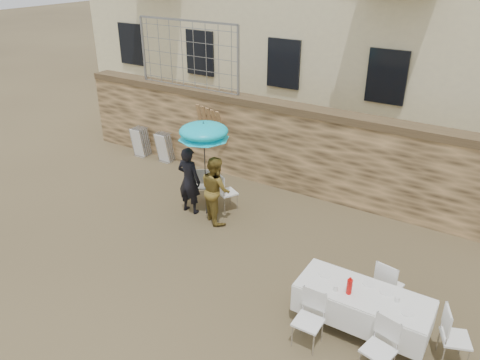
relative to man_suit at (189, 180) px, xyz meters
The scene contains 17 objects.
ground 2.95m from the man_suit, 64.45° to the right, with size 80.00×80.00×0.00m, color brown.
stone_wall 2.74m from the man_suit, 63.39° to the left, with size 13.00×0.50×2.20m, color olive.
chain_link_fence 3.78m from the man_suit, 126.05° to the left, with size 3.20×0.06×1.80m, color gray, non-canonical shape.
man_suit is the anchor object (origin of this frame).
woman_dress 0.75m from the man_suit, ahead, with size 0.77×0.60×1.57m, color olive.
umbrella 1.27m from the man_suit, 14.04° to the left, with size 1.14×1.14×2.13m.
couple_chair_left 0.65m from the man_suit, 90.00° to the left, with size 0.48×0.48×0.96m, color white, non-canonical shape.
couple_chair_right 0.95m from the man_suit, 38.16° to the left, with size 0.48×0.48×0.96m, color white, non-canonical shape.
banquet_table 5.03m from the man_suit, 19.30° to the right, with size 2.10×0.85×0.78m.
soda_bottle 4.90m from the man_suit, 21.73° to the right, with size 0.09×0.09×0.26m, color red.
table_chair_front_left 4.81m from the man_suit, 30.18° to the right, with size 0.48×0.48×0.96m, color white, non-canonical shape.
table_chair_front_right 5.79m from the man_suit, 24.69° to the right, with size 0.48×0.48×0.96m, color white, non-canonical shape.
table_chair_back 5.04m from the man_suit, ahead, with size 0.48×0.48×0.96m, color white, non-canonical shape.
table_chair_side 6.35m from the man_suit, 14.26° to the right, with size 0.48×0.48×0.96m, color white, non-canonical shape.
chair_stack_left 3.95m from the man_suit, 147.94° to the left, with size 0.46×0.47×0.92m, color white, non-canonical shape.
chair_stack_right 3.23m from the man_suit, 139.38° to the left, with size 0.46×0.40×0.92m, color white, non-canonical shape.
wood_planks 2.32m from the man_suit, 111.14° to the left, with size 0.70×0.20×2.00m, color #A37749, non-canonical shape.
Camera 1 is at (4.96, -5.11, 5.62)m, focal length 35.00 mm.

